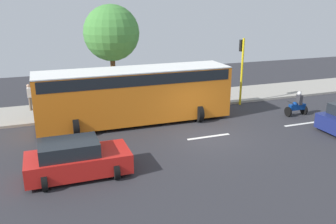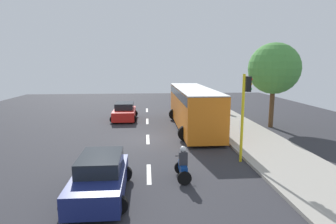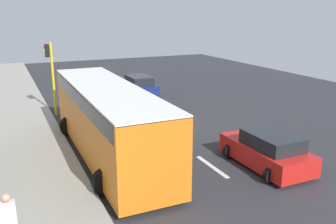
# 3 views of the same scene
# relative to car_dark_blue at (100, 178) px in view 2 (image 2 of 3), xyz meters

# --- Properties ---
(ground_plane) EXTENTS (40.00, 60.00, 0.10)m
(ground_plane) POSITION_rel_car_dark_blue_xyz_m (1.87, 7.96, -0.76)
(ground_plane) COLOR #2D2D33
(sidewalk) EXTENTS (4.00, 60.00, 0.15)m
(sidewalk) POSITION_rel_car_dark_blue_xyz_m (8.87, 7.96, -0.64)
(sidewalk) COLOR #9E998E
(sidewalk) RESTS_ON ground
(lane_stripe_north) EXTENTS (0.20, 2.40, 0.01)m
(lane_stripe_north) POSITION_rel_car_dark_blue_xyz_m (1.87, 1.96, -0.71)
(lane_stripe_north) COLOR white
(lane_stripe_north) RESTS_ON ground
(lane_stripe_mid) EXTENTS (0.20, 2.40, 0.01)m
(lane_stripe_mid) POSITION_rel_car_dark_blue_xyz_m (1.87, 7.96, -0.71)
(lane_stripe_mid) COLOR white
(lane_stripe_mid) RESTS_ON ground
(lane_stripe_south) EXTENTS (0.20, 2.40, 0.01)m
(lane_stripe_south) POSITION_rel_car_dark_blue_xyz_m (1.87, 13.96, -0.71)
(lane_stripe_south) COLOR white
(lane_stripe_south) RESTS_ON ground
(lane_stripe_far_south) EXTENTS (0.20, 2.40, 0.01)m
(lane_stripe_far_south) POSITION_rel_car_dark_blue_xyz_m (1.87, 19.96, -0.71)
(lane_stripe_far_south) COLOR white
(lane_stripe_far_south) RESTS_ON ground
(car_dark_blue) EXTENTS (2.30, 4.11, 1.52)m
(car_dark_blue) POSITION_rel_car_dark_blue_xyz_m (0.00, 0.00, 0.00)
(car_dark_blue) COLOR navy
(car_dark_blue) RESTS_ON ground
(car_red) EXTENTS (2.31, 4.11, 1.52)m
(car_red) POSITION_rel_car_dark_blue_xyz_m (-0.18, 14.89, 0.00)
(car_red) COLOR red
(car_red) RESTS_ON ground
(city_bus) EXTENTS (3.20, 11.00, 3.16)m
(city_bus) POSITION_rel_car_dark_blue_xyz_m (5.43, 10.94, 1.13)
(city_bus) COLOR orange
(city_bus) RESTS_ON ground
(motorcycle) EXTENTS (0.60, 1.30, 1.53)m
(motorcycle) POSITION_rel_car_dark_blue_xyz_m (3.33, 1.20, -0.07)
(motorcycle) COLOR black
(motorcycle) RESTS_ON ground
(pedestrian_near_signal) EXTENTS (0.40, 0.24, 1.69)m
(pedestrian_near_signal) POSITION_rel_car_dark_blue_xyz_m (9.67, 16.73, 0.35)
(pedestrian_near_signal) COLOR #72604C
(pedestrian_near_signal) RESTS_ON sidewalk
(traffic_light_corner) EXTENTS (0.49, 0.24, 4.50)m
(traffic_light_corner) POSITION_rel_car_dark_blue_xyz_m (6.72, 3.25, 2.22)
(traffic_light_corner) COLOR yellow
(traffic_light_corner) RESTS_ON ground
(street_tree_center) EXTENTS (3.96, 3.96, 6.63)m
(street_tree_center) POSITION_rel_car_dark_blue_xyz_m (11.72, 10.92, 3.92)
(street_tree_center) COLOR brown
(street_tree_center) RESTS_ON ground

